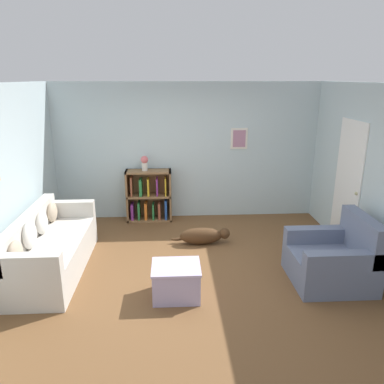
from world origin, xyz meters
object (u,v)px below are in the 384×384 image
(bookshelf, at_px, (149,197))
(dog, at_px, (203,236))
(vase, at_px, (145,162))
(recliner_chair, at_px, (334,260))
(couch, at_px, (50,249))
(coffee_table, at_px, (176,280))

(bookshelf, distance_m, dog, 1.54)
(vase, bearing_deg, recliner_chair, -42.46)
(bookshelf, height_order, dog, bookshelf)
(bookshelf, height_order, vase, vase)
(couch, height_order, bookshelf, bookshelf)
(dog, bearing_deg, bookshelf, 128.95)
(couch, bearing_deg, coffee_table, -23.11)
(bookshelf, relative_size, vase, 3.55)
(coffee_table, distance_m, dog, 1.62)
(couch, relative_size, recliner_chair, 2.09)
(dog, relative_size, vase, 3.54)
(recliner_chair, relative_size, dog, 1.01)
(recliner_chair, xyz_separation_m, vase, (-2.67, 2.45, 0.83))
(bookshelf, distance_m, recliner_chair, 3.59)
(vase, bearing_deg, couch, -122.57)
(dog, bearing_deg, vase, 131.12)
(couch, xyz_separation_m, bookshelf, (1.30, 1.96, 0.12))
(coffee_table, distance_m, vase, 2.90)
(couch, distance_m, dog, 2.39)
(vase, bearing_deg, bookshelf, 17.91)
(bookshelf, relative_size, coffee_table, 1.63)
(couch, height_order, dog, couch)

